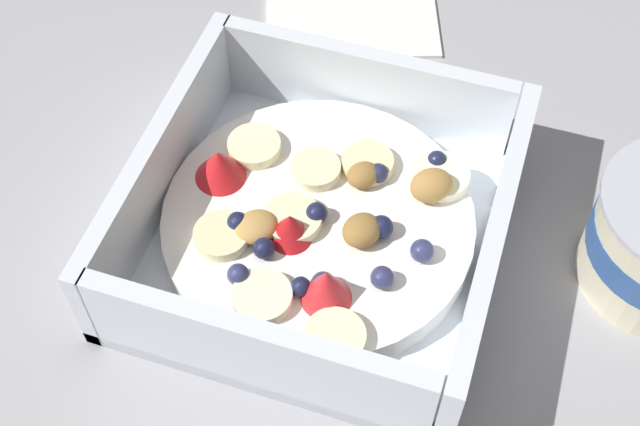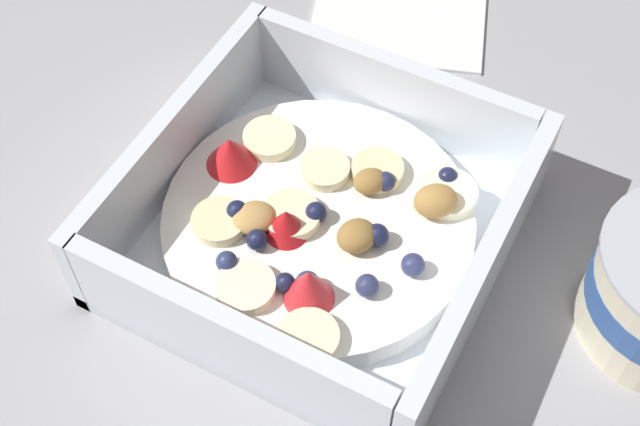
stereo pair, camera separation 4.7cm
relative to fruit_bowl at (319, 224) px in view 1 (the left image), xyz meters
The scene contains 2 objects.
ground_plane 0.02m from the fruit_bowl, behind, with size 2.40×2.40×0.00m, color #9E9EA3.
fruit_bowl is the anchor object (origin of this frame).
Camera 1 is at (0.27, 0.09, 0.42)m, focal length 48.70 mm.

